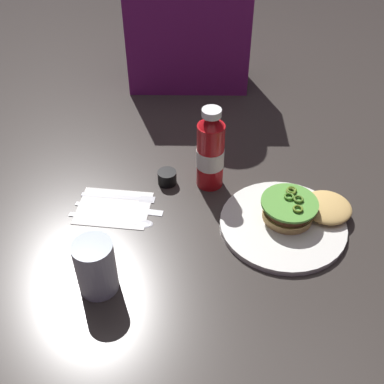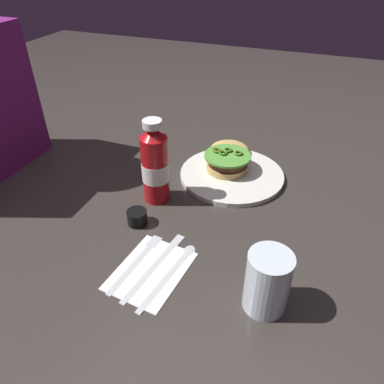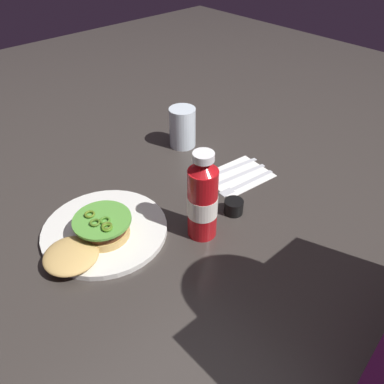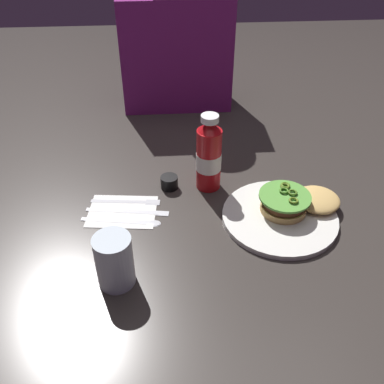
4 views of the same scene
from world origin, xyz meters
name	(u,v)px [view 4 (image 4 of 4)]	position (x,y,z in m)	size (l,w,h in m)	color
ground_plane	(217,202)	(0.00, 0.00, 0.00)	(3.00, 3.00, 0.00)	#342F2B
dinner_plate	(280,217)	(0.14, -0.08, 0.01)	(0.28, 0.28, 0.01)	silver
burger_sandwich	(296,201)	(0.19, -0.05, 0.03)	(0.21, 0.14, 0.05)	tan
ketchup_bottle	(209,156)	(-0.02, 0.07, 0.10)	(0.07, 0.07, 0.21)	#B41116
water_glass	(114,261)	(-0.24, -0.24, 0.06)	(0.08, 0.08, 0.12)	silver
condiment_cup	(169,182)	(-0.12, 0.07, 0.02)	(0.05, 0.05, 0.03)	black
napkin	(122,211)	(-0.24, -0.02, 0.00)	(0.17, 0.13, 0.00)	white
spoon_utensil	(132,221)	(-0.21, -0.06, 0.00)	(0.19, 0.05, 0.00)	silver
butter_knife	(133,211)	(-0.21, -0.03, 0.00)	(0.21, 0.05, 0.00)	silver
fork_utensil	(132,201)	(-0.22, 0.01, 0.00)	(0.18, 0.04, 0.00)	silver
diner_person	(176,33)	(-0.08, 0.57, 0.25)	(0.36, 0.19, 0.55)	#711C69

